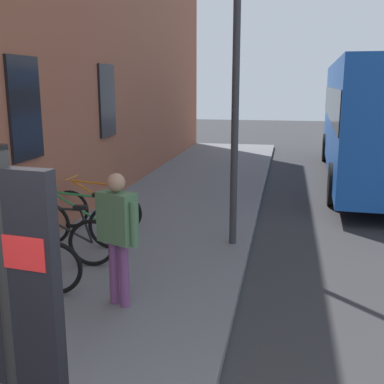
# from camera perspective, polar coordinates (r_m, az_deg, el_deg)

# --- Properties ---
(ground) EXTENTS (60.00, 60.00, 0.00)m
(ground) POSITION_cam_1_polar(r_m,az_deg,el_deg) (7.91, 14.00, -8.22)
(ground) COLOR #2D2D30
(sidewalk_pavement) EXTENTS (24.00, 3.50, 0.12)m
(sidewalk_pavement) POSITION_cam_1_polar(r_m,az_deg,el_deg) (10.04, -2.38, -2.95)
(sidewalk_pavement) COLOR slate
(sidewalk_pavement) RESTS_ON ground
(bicycle_nearest_sign) EXTENTS (0.50, 1.75, 0.97)m
(bicycle_nearest_sign) POSITION_cam_1_polar(r_m,az_deg,el_deg) (6.60, -20.37, -8.23)
(bicycle_nearest_sign) COLOR black
(bicycle_nearest_sign) RESTS_ON sidewalk_pavement
(bicycle_mid_rack) EXTENTS (0.48, 1.76, 0.97)m
(bicycle_mid_rack) POSITION_cam_1_polar(r_m,az_deg,el_deg) (7.42, -15.68, -5.56)
(bicycle_mid_rack) COLOR black
(bicycle_mid_rack) RESTS_ON sidewalk_pavement
(bicycle_by_door) EXTENTS (0.48, 1.77, 0.97)m
(bicycle_by_door) POSITION_cam_1_polar(r_m,az_deg,el_deg) (8.19, -13.24, -3.68)
(bicycle_by_door) COLOR black
(bicycle_by_door) RESTS_ON sidewalk_pavement
(bicycle_under_window) EXTENTS (0.48, 1.77, 0.97)m
(bicycle_under_window) POSITION_cam_1_polar(r_m,az_deg,el_deg) (9.04, -11.23, -2.02)
(bicycle_under_window) COLOR black
(bicycle_under_window) RESTS_ON sidewalk_pavement
(transit_info_sign) EXTENTS (0.15, 0.56, 2.40)m
(transit_info_sign) POSITION_cam_1_polar(r_m,az_deg,el_deg) (2.55, -20.72, -12.90)
(transit_info_sign) COLOR black
(transit_info_sign) RESTS_ON sidewalk_pavement
(city_bus) EXTENTS (10.60, 3.01, 3.35)m
(city_bus) POSITION_cam_1_polar(r_m,az_deg,el_deg) (14.83, 21.01, 8.64)
(city_bus) COLOR #1951B2
(city_bus) RESTS_ON ground
(pedestrian_by_facade) EXTENTS (0.41, 0.58, 1.65)m
(pedestrian_by_facade) POSITION_cam_1_polar(r_m,az_deg,el_deg) (5.79, -8.86, -4.03)
(pedestrian_by_facade) COLOR #723F72
(pedestrian_by_facade) RESTS_ON sidewalk_pavement
(street_lamp) EXTENTS (0.28, 0.28, 5.65)m
(street_lamp) POSITION_cam_1_polar(r_m,az_deg,el_deg) (7.85, 5.33, 17.52)
(street_lamp) COLOR #333338
(street_lamp) RESTS_ON sidewalk_pavement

